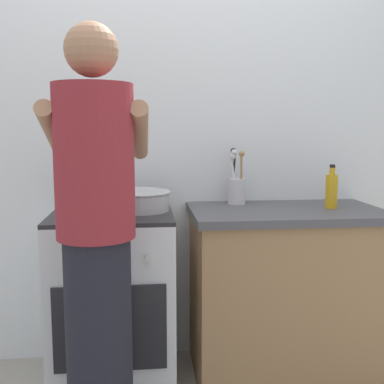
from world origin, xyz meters
name	(u,v)px	position (x,y,z in m)	size (l,w,h in m)	color
back_wall	(211,140)	(0.20, 0.50, 1.25)	(3.20, 0.10, 2.50)	silver
countertop	(285,292)	(0.55, 0.15, 0.45)	(1.00, 0.60, 0.90)	#99724C
stove_range	(114,299)	(-0.35, 0.15, 0.45)	(0.60, 0.62, 0.90)	silver
pot	(82,203)	(-0.49, 0.10, 0.96)	(0.25, 0.18, 0.11)	#B2B2B7
mixing_bowl	(140,200)	(-0.21, 0.18, 0.96)	(0.31, 0.31, 0.10)	#B7B7BC
utensil_crock	(236,187)	(0.32, 0.35, 0.99)	(0.10, 0.10, 0.31)	silver
oil_bottle	(331,190)	(0.79, 0.15, 1.00)	(0.06, 0.06, 0.23)	gold
person	(97,247)	(-0.37, -0.40, 0.86)	(0.41, 0.50, 1.70)	black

